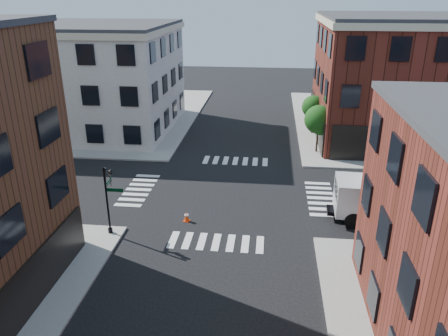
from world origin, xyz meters
name	(u,v)px	position (x,y,z in m)	size (l,w,h in m)	color
ground	(228,194)	(0.00, 0.00, 0.00)	(120.00, 120.00, 0.00)	black
sidewalk_ne	(426,124)	(21.00, 21.00, 0.07)	(30.00, 30.00, 0.15)	gray
sidewalk_nw	(78,114)	(-21.00, 21.00, 0.07)	(30.00, 30.00, 0.15)	gray
building_ne	(447,81)	(20.50, 16.00, 6.00)	(25.00, 16.00, 12.00)	#431910
building_nw	(71,78)	(-19.00, 16.00, 5.50)	(22.00, 16.00, 11.00)	#B9B5A9
tree_near	(319,121)	(7.56, 9.98, 3.16)	(2.69, 2.69, 4.49)	black
tree_far	(314,108)	(7.56, 15.98, 2.87)	(2.43, 2.43, 4.07)	black
signal_pole	(108,193)	(-6.72, -6.68, 2.86)	(1.29, 1.24, 4.60)	black
box_truck	(410,194)	(12.23, -3.27, 2.17)	(9.35, 3.24, 4.17)	white
traffic_cone	(187,217)	(-2.32, -4.54, 0.34)	(0.50, 0.50, 0.71)	#FF420B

